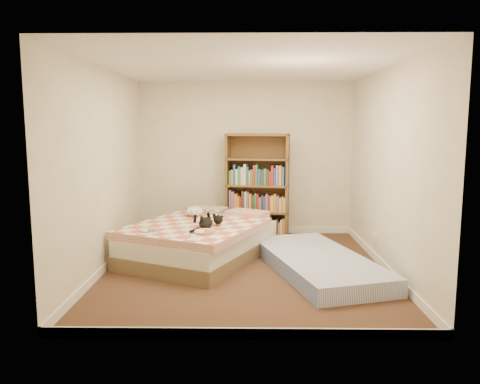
{
  "coord_description": "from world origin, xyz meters",
  "views": [
    {
      "loc": [
        0.02,
        -5.73,
        1.79
      ],
      "look_at": [
        -0.07,
        0.3,
        0.94
      ],
      "focal_mm": 35.0,
      "sensor_mm": 36.0,
      "label": 1
    }
  ],
  "objects_px": {
    "floor_mattress": "(317,263)",
    "bookshelf": "(257,200)",
    "black_cat": "(206,222)",
    "white_dog": "(195,211)",
    "bed": "(201,239)"
  },
  "relations": [
    {
      "from": "bed",
      "to": "black_cat",
      "type": "xyz_separation_m",
      "value": [
        0.11,
        -0.35,
        0.31
      ]
    },
    {
      "from": "floor_mattress",
      "to": "bookshelf",
      "type": "bearing_deg",
      "value": 95.17
    },
    {
      "from": "bookshelf",
      "to": "white_dog",
      "type": "distance_m",
      "value": 1.23
    },
    {
      "from": "bed",
      "to": "black_cat",
      "type": "distance_m",
      "value": 0.48
    },
    {
      "from": "bookshelf",
      "to": "floor_mattress",
      "type": "bearing_deg",
      "value": -59.87
    },
    {
      "from": "bed",
      "to": "floor_mattress",
      "type": "bearing_deg",
      "value": 3.71
    },
    {
      "from": "white_dog",
      "to": "floor_mattress",
      "type": "bearing_deg",
      "value": 9.49
    },
    {
      "from": "white_dog",
      "to": "black_cat",
      "type": "bearing_deg",
      "value": -32.37
    },
    {
      "from": "bookshelf",
      "to": "black_cat",
      "type": "height_order",
      "value": "bookshelf"
    },
    {
      "from": "black_cat",
      "to": "white_dog",
      "type": "distance_m",
      "value": 0.8
    },
    {
      "from": "floor_mattress",
      "to": "black_cat",
      "type": "relative_size",
      "value": 3.4
    },
    {
      "from": "floor_mattress",
      "to": "black_cat",
      "type": "xyz_separation_m",
      "value": [
        -1.4,
        0.23,
        0.46
      ]
    },
    {
      "from": "floor_mattress",
      "to": "white_dog",
      "type": "height_order",
      "value": "white_dog"
    },
    {
      "from": "bookshelf",
      "to": "floor_mattress",
      "type": "height_order",
      "value": "bookshelf"
    },
    {
      "from": "bookshelf",
      "to": "black_cat",
      "type": "bearing_deg",
      "value": -104.63
    }
  ]
}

